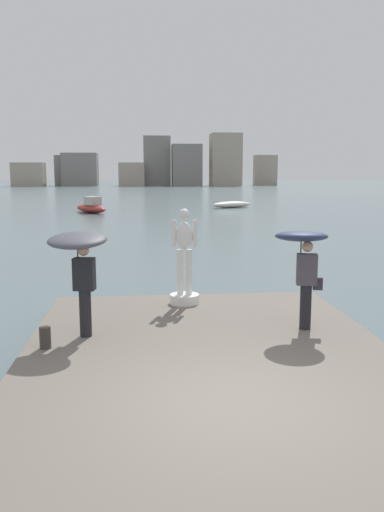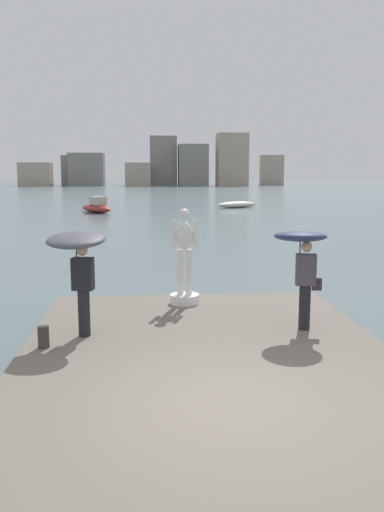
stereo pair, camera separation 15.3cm
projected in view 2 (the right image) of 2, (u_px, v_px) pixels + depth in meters
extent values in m
plane|color=slate|center=(160.00, 212.00, 46.49)|extent=(400.00, 400.00, 0.00)
cube|color=#70665B|center=(209.00, 370.00, 8.72)|extent=(6.42, 9.34, 0.40)
cylinder|color=white|center=(185.00, 299.00, 12.36)|extent=(0.69, 0.69, 0.22)
cylinder|color=white|center=(180.00, 272.00, 12.25)|extent=(0.15, 0.15, 1.06)
cylinder|color=white|center=(189.00, 272.00, 12.27)|extent=(0.15, 0.15, 1.06)
ellipsoid|color=white|center=(184.00, 236.00, 12.13)|extent=(0.38, 0.26, 0.64)
sphere|color=white|center=(184.00, 214.00, 12.05)|extent=(0.24, 0.24, 0.24)
cylinder|color=white|center=(174.00, 234.00, 12.10)|extent=(0.10, 0.10, 0.62)
cylinder|color=white|center=(195.00, 233.00, 12.14)|extent=(0.10, 0.10, 0.62)
cylinder|color=black|center=(84.00, 313.00, 9.85)|extent=(0.22, 0.22, 0.88)
cube|color=black|center=(83.00, 274.00, 9.74)|extent=(0.42, 0.31, 0.60)
sphere|color=tan|center=(82.00, 250.00, 9.67)|extent=(0.21, 0.21, 0.21)
cylinder|color=#262626|center=(77.00, 257.00, 9.74)|extent=(0.02, 0.02, 0.52)
ellipsoid|color=#4C4C56|center=(76.00, 240.00, 9.69)|extent=(1.27, 1.29, 0.36)
cylinder|color=black|center=(305.00, 307.00, 10.27)|extent=(0.22, 0.22, 0.88)
cube|color=#47424C|center=(306.00, 270.00, 10.16)|extent=(0.42, 0.31, 0.60)
sphere|color=tan|center=(307.00, 247.00, 10.09)|extent=(0.21, 0.21, 0.21)
cylinder|color=#262626|center=(300.00, 253.00, 10.16)|extent=(0.02, 0.02, 0.54)
ellipsoid|color=navy|center=(300.00, 236.00, 10.11)|extent=(1.18, 1.19, 0.29)
cube|color=#332838|center=(317.00, 284.00, 10.20)|extent=(0.20, 0.13, 0.24)
cylinder|color=#38332D|center=(43.00, 337.00, 9.22)|extent=(0.20, 0.20, 0.38)
ellipsoid|color=silver|center=(237.00, 205.00, 52.27)|extent=(4.63, 3.04, 0.63)
ellipsoid|color=#9E2D28|center=(96.00, 208.00, 45.85)|extent=(3.66, 4.74, 0.73)
cube|color=#B2ADA3|center=(98.00, 201.00, 45.46)|extent=(1.61, 1.75, 0.72)
cube|color=#A89989|center=(36.00, 174.00, 135.46)|extent=(7.92, 5.48, 5.97)
cube|color=gray|center=(78.00, 171.00, 141.30)|extent=(7.90, 6.33, 7.96)
cube|color=gray|center=(87.00, 170.00, 140.48)|extent=(9.08, 7.48, 8.53)
cube|color=#A89989|center=(138.00, 174.00, 138.52)|extent=(6.56, 7.34, 6.00)
cube|color=gray|center=(163.00, 161.00, 141.95)|extent=(7.11, 5.38, 13.04)
cube|color=gray|center=(193.00, 165.00, 140.03)|extent=(7.65, 7.58, 10.77)
cube|color=#A89989|center=(232.00, 160.00, 140.15)|extent=(7.86, 7.53, 13.62)
cube|color=#A89989|center=(272.00, 170.00, 146.39)|extent=(5.94, 4.31, 8.22)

